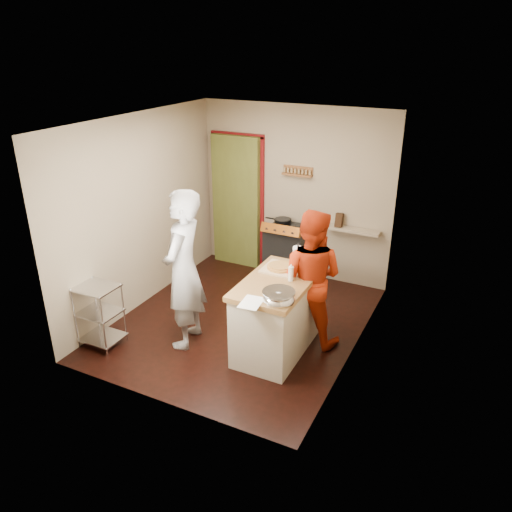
# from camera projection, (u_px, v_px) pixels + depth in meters

# --- Properties ---
(floor) EXTENTS (3.50, 3.50, 0.00)m
(floor) POSITION_uv_depth(u_px,v_px,m) (241.00, 322.00, 6.59)
(floor) COLOR black
(floor) RESTS_ON ground
(back_wall) EXTENTS (3.00, 0.44, 2.60)m
(back_wall) POSITION_uv_depth(u_px,v_px,m) (257.00, 198.00, 7.86)
(back_wall) COLOR gray
(back_wall) RESTS_ON ground
(left_wall) EXTENTS (0.04, 3.50, 2.60)m
(left_wall) POSITION_uv_depth(u_px,v_px,m) (141.00, 212.00, 6.68)
(left_wall) COLOR gray
(left_wall) RESTS_ON ground
(right_wall) EXTENTS (0.04, 3.50, 2.60)m
(right_wall) POSITION_uv_depth(u_px,v_px,m) (361.00, 252.00, 5.46)
(right_wall) COLOR gray
(right_wall) RESTS_ON ground
(ceiling) EXTENTS (3.00, 3.50, 0.02)m
(ceiling) POSITION_uv_depth(u_px,v_px,m) (239.00, 120.00, 5.54)
(ceiling) COLOR white
(ceiling) RESTS_ON back_wall
(stove) EXTENTS (0.60, 0.63, 1.00)m
(stove) POSITION_uv_depth(u_px,v_px,m) (288.00, 253.00, 7.56)
(stove) COLOR black
(stove) RESTS_ON ground
(wire_shelving) EXTENTS (0.48, 0.40, 0.80)m
(wire_shelving) POSITION_uv_depth(u_px,v_px,m) (99.00, 313.00, 5.95)
(wire_shelving) COLOR silver
(wire_shelving) RESTS_ON ground
(island) EXTENTS (0.74, 1.36, 1.24)m
(island) POSITION_uv_depth(u_px,v_px,m) (277.00, 314.00, 5.82)
(island) COLOR #BEB3A1
(island) RESTS_ON ground
(person_stripe) EXTENTS (0.59, 0.78, 1.94)m
(person_stripe) POSITION_uv_depth(u_px,v_px,m) (184.00, 270.00, 5.80)
(person_stripe) COLOR #9E9DA2
(person_stripe) RESTS_ON ground
(person_red) EXTENTS (0.85, 0.68, 1.69)m
(person_red) POSITION_uv_depth(u_px,v_px,m) (310.00, 278.00, 5.89)
(person_red) COLOR #AF290B
(person_red) RESTS_ON ground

